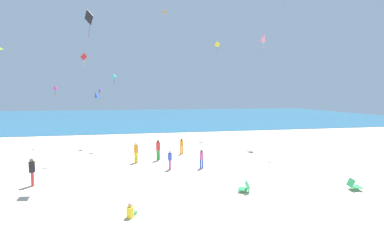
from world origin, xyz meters
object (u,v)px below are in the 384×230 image
at_px(person_2, 202,158).
at_px(kite_red, 84,57).
at_px(kite_teal, 114,77).
at_px(kite_black, 89,18).
at_px(kite_purple, 100,91).
at_px(kite_orange, 164,11).
at_px(beach_chair_far_right, 354,185).
at_px(person_0, 136,151).
at_px(person_6, 182,145).
at_px(person_7, 158,148).
at_px(kite_blue, 96,95).
at_px(kite_magenta, 55,87).
at_px(person_3, 32,170).
at_px(person_4, 131,212).
at_px(kite_yellow, 217,45).
at_px(kite_pink, 263,38).
at_px(beach_chair_near_camera, 245,187).
at_px(person_1, 170,159).

bearing_deg(person_2, kite_red, -108.17).
height_order(kite_teal, kite_black, kite_black).
distance_m(kite_purple, kite_orange, 16.02).
relative_size(beach_chair_far_right, kite_red, 0.71).
relative_size(person_0, person_6, 1.13).
bearing_deg(person_7, person_6, -93.78).
height_order(kite_blue, kite_magenta, kite_magenta).
relative_size(person_3, person_4, 2.48).
distance_m(kite_black, kite_orange, 15.20).
bearing_deg(person_6, kite_red, 79.58).
distance_m(person_0, kite_red, 9.31).
bearing_deg(kite_yellow, kite_pink, -60.44).
bearing_deg(person_7, kite_teal, -8.69).
bearing_deg(kite_teal, person_2, -51.17).
height_order(beach_chair_near_camera, beach_chair_far_right, beach_chair_far_right).
relative_size(person_1, person_7, 0.82).
bearing_deg(kite_orange, kite_pink, -25.18).
bearing_deg(person_2, kite_black, -80.47).
bearing_deg(person_1, beach_chair_near_camera, -63.40).
xyz_separation_m(person_2, kite_red, (-9.24, 5.12, 7.93)).
bearing_deg(kite_magenta, person_1, -44.82).
bearing_deg(beach_chair_far_right, person_1, 166.02).
height_order(beach_chair_far_right, person_6, person_6).
relative_size(beach_chair_near_camera, kite_blue, 0.73).
relative_size(person_4, kite_teal, 0.64).
xyz_separation_m(person_3, kite_yellow, (16.14, 16.05, 11.19)).
xyz_separation_m(kite_pink, kite_black, (-16.50, -8.07, -1.25)).
bearing_deg(person_0, beach_chair_near_camera, -97.22).
height_order(kite_magenta, kite_orange, kite_orange).
distance_m(person_0, person_4, 9.10).
relative_size(beach_chair_near_camera, beach_chair_far_right, 1.02).
bearing_deg(kite_blue, person_0, -59.32).
relative_size(person_0, kite_pink, 0.94).
bearing_deg(beach_chair_near_camera, kite_orange, -48.43).
xyz_separation_m(kite_red, kite_magenta, (-4.57, 6.35, -2.38)).
bearing_deg(kite_red, beach_chair_far_right, -32.43).
height_order(beach_chair_far_right, person_7, person_7).
bearing_deg(kite_magenta, person_7, -38.72).
xyz_separation_m(person_1, kite_purple, (-8.74, 21.97, 5.33)).
bearing_deg(beach_chair_far_right, person_6, 145.37).
bearing_deg(kite_blue, kite_orange, 24.19).
relative_size(person_3, kite_red, 1.50).
xyz_separation_m(kite_red, kite_purple, (-1.86, 16.94, -2.59)).
height_order(beach_chair_near_camera, kite_red, kite_red).
bearing_deg(kite_red, kite_orange, 47.25).
xyz_separation_m(kite_blue, kite_yellow, (14.59, 4.58, 6.64)).
bearing_deg(person_0, kite_pink, -25.01).
distance_m(kite_red, kite_purple, 17.24).
distance_m(beach_chair_near_camera, kite_purple, 30.28).
relative_size(beach_chair_far_right, kite_pink, 0.45).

